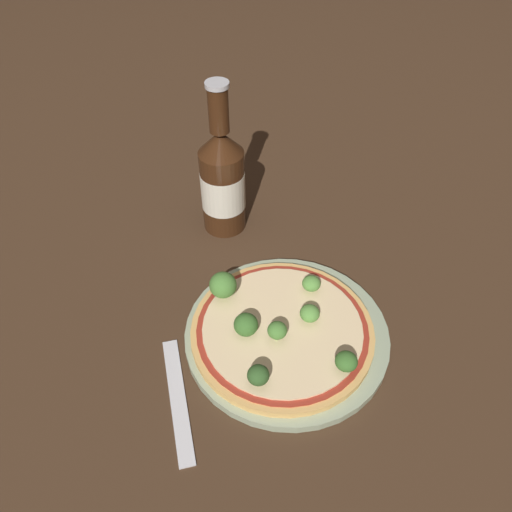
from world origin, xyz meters
The scene contains 12 objects.
ground_plane centered at (0.00, 0.00, 0.00)m, with size 3.00×3.00×0.00m, color #3D2819.
plate centered at (0.01, -0.03, 0.01)m, with size 0.26×0.26×0.01m.
pizza centered at (0.01, -0.03, 0.02)m, with size 0.23×0.23×0.01m.
broccoli_floret_0 centered at (0.07, 0.00, 0.04)m, with size 0.02×0.02×0.02m.
broccoli_floret_1 centered at (0.03, -0.11, 0.04)m, with size 0.03×0.03×0.02m.
broccoli_floret_2 centered at (0.04, -0.04, 0.04)m, with size 0.02×0.02×0.02m.
broccoli_floret_3 centered at (-0.01, -0.03, 0.04)m, with size 0.02×0.02×0.03m.
broccoli_floret_4 centered at (-0.03, -0.01, 0.04)m, with size 0.03×0.03×0.03m.
broccoli_floret_5 centered at (-0.02, 0.06, 0.05)m, with size 0.04×0.04×0.04m.
broccoli_floret_6 centered at (-0.06, -0.07, 0.04)m, with size 0.03×0.03×0.03m.
beer_bottle centered at (0.07, 0.20, 0.09)m, with size 0.07×0.07×0.24m.
fork centered at (-0.14, -0.02, 0.00)m, with size 0.08×0.16×0.00m.
Camera 1 is at (-0.24, -0.31, 0.52)m, focal length 35.00 mm.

